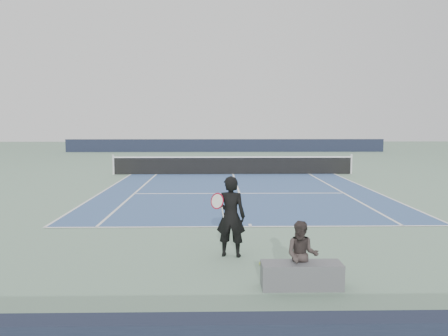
{
  "coord_description": "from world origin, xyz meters",
  "views": [
    {
      "loc": [
        -0.93,
        -23.29,
        2.79
      ],
      "look_at": [
        -0.62,
        -7.2,
        1.1
      ],
      "focal_mm": 35.0,
      "sensor_mm": 36.0,
      "label": 1
    }
  ],
  "objects_px": {
    "tennis_net": "(233,165)",
    "spectator_bench": "(302,265)",
    "tennis_ball": "(261,263)",
    "tennis_player": "(231,216)"
  },
  "relations": [
    {
      "from": "tennis_net",
      "to": "spectator_bench",
      "type": "bearing_deg",
      "value": -88.17
    },
    {
      "from": "tennis_ball",
      "to": "spectator_bench",
      "type": "bearing_deg",
      "value": -64.51
    },
    {
      "from": "tennis_net",
      "to": "tennis_ball",
      "type": "distance_m",
      "value": 15.01
    },
    {
      "from": "tennis_player",
      "to": "tennis_ball",
      "type": "relative_size",
      "value": 24.47
    },
    {
      "from": "tennis_net",
      "to": "spectator_bench",
      "type": "height_order",
      "value": "spectator_bench"
    },
    {
      "from": "tennis_ball",
      "to": "spectator_bench",
      "type": "distance_m",
      "value": 1.36
    },
    {
      "from": "tennis_player",
      "to": "tennis_net",
      "type": "bearing_deg",
      "value": 87.52
    },
    {
      "from": "tennis_player",
      "to": "spectator_bench",
      "type": "height_order",
      "value": "tennis_player"
    },
    {
      "from": "tennis_net",
      "to": "tennis_ball",
      "type": "relative_size",
      "value": 186.31
    },
    {
      "from": "tennis_ball",
      "to": "spectator_bench",
      "type": "xyz_separation_m",
      "value": [
        0.56,
        -1.18,
        0.37
      ]
    }
  ]
}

